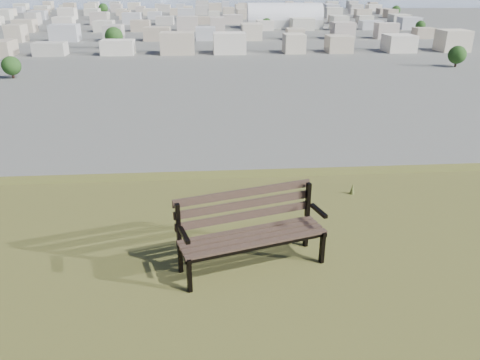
{
  "coord_description": "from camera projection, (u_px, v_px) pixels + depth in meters",
  "views": [
    {
      "loc": [
        0.05,
        -3.55,
        28.19
      ],
      "look_at": [
        0.57,
        3.21,
        25.3
      ],
      "focal_mm": 35.0,
      "sensor_mm": 36.0,
      "label": 1
    }
  ],
  "objects": [
    {
      "name": "city_blocks",
      "position": [
        202.0,
        15.0,
        374.8
      ],
      "size": [
        395.0,
        361.0,
        7.0
      ],
      "color": "beige",
      "rests_on": "ground"
    },
    {
      "name": "park_bench",
      "position": [
        250.0,
        226.0,
        5.54
      ],
      "size": [
        1.82,
        1.02,
        0.91
      ],
      "rotation": [
        0.0,
        0.0,
        0.28
      ],
      "color": "#453427",
      "rests_on": "hilltop_mesa"
    },
    {
      "name": "arena",
      "position": [
        284.0,
        20.0,
        306.92
      ],
      "size": [
        49.18,
        22.59,
        20.39
      ],
      "rotation": [
        0.0,
        0.0,
        -0.05
      ],
      "color": "silver",
      "rests_on": "ground"
    },
    {
      "name": "city_trees",
      "position": [
        161.0,
        20.0,
        303.21
      ],
      "size": [
        406.52,
        387.2,
        9.98
      ],
      "color": "black",
      "rests_on": "ground"
    }
  ]
}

